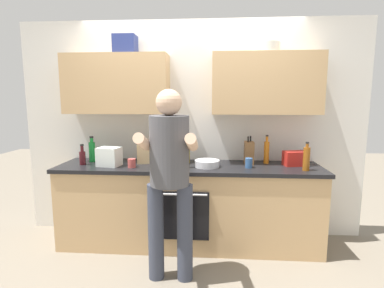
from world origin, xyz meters
The scene contains 19 objects.
ground_plane centered at (0.00, 0.00, 0.00)m, with size 12.00×12.00×0.00m, color #756B5B.
back_wall_unit centered at (0.00, 0.27, 1.50)m, with size 4.00×0.38×2.50m.
counter centered at (0.00, 0.00, 0.45)m, with size 2.84×0.67×0.90m.
person_standing centered at (-0.11, -0.67, 1.00)m, with size 0.49×0.45×1.70m.
bottle_soda centered at (-1.12, 0.13, 1.02)m, with size 0.07×0.07×0.29m.
bottle_wine centered at (-1.16, -0.05, 0.99)m, with size 0.07×0.07×0.23m.
bottle_oil centered at (-0.03, 0.12, 1.00)m, with size 0.06×0.06×0.23m.
bottle_soy centered at (-0.09, 0.02, 1.00)m, with size 0.06×0.06×0.26m.
bottle_hotsauce centered at (-0.28, 0.03, 1.00)m, with size 0.06×0.06×0.25m.
bottle_water centered at (-0.03, -0.12, 1.02)m, with size 0.06×0.06×0.29m.
bottle_syrup centered at (1.19, -0.15, 1.02)m, with size 0.07×0.07×0.29m.
bottle_juice centered at (0.85, 0.17, 1.03)m, with size 0.06×0.06×0.32m.
cup_tea centered at (0.63, -0.07, 0.95)m, with size 0.08×0.08×0.10m, color #33598C.
cup_ceramic centered at (-0.59, -0.14, 0.95)m, with size 0.08×0.08×0.09m, color #BF4C47.
mixing_bowl centered at (0.20, -0.05, 0.94)m, with size 0.26×0.26×0.07m, color silver.
knife_block centered at (0.66, 0.13, 1.03)m, with size 0.10×0.14×0.31m.
grocery_bag_produce centered at (-0.85, -0.09, 1.00)m, with size 0.23×0.17×0.20m, color silver.
grocery_bag_bread centered at (-0.50, 0.10, 1.02)m, with size 0.18×0.16×0.24m, color tan.
grocery_bag_crisps centered at (1.15, 0.08, 0.98)m, with size 0.25×0.14×0.16m, color red.
Camera 1 is at (0.27, -3.16, 1.61)m, focal length 28.01 mm.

